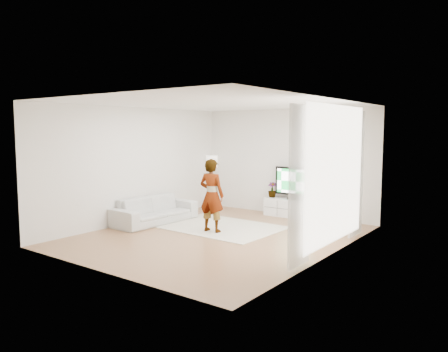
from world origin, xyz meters
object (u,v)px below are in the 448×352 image
Objects in this scene: television at (297,182)px; sofa at (155,210)px; media_console at (296,209)px; floor_lamp at (212,164)px; player at (212,195)px; rug at (220,227)px.

television is 3.66m from sofa.
media_console is 0.69m from television.
floor_lamp is (-2.62, -0.19, 0.37)m from television.
floor_lamp is at bearing -57.87° from player.
television is (-0.00, 0.03, 0.69)m from media_console.
floor_lamp reaches higher than rug.
floor_lamp reaches higher than television.
sofa is 1.44× the size of floor_lamp.
sofa is (-1.54, -0.56, 0.31)m from rug.
floor_lamp is at bearing 131.98° from rug.
media_console is 1.38× the size of television.
player is (-0.74, -2.59, -0.10)m from television.
media_console is 1.09× the size of floor_lamp.
media_console is 2.83m from floor_lamp.
player is at bearing -86.40° from sofa.
player is 1.07× the size of floor_lamp.
rug is 1.26× the size of sofa.
floor_lamp is at bearing -175.94° from television.
player is at bearing -106.18° from media_console.
rug is at bearing -78.23° from player.
floor_lamp is at bearing 5.65° from sofa.
television is 0.79× the size of floor_lamp.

